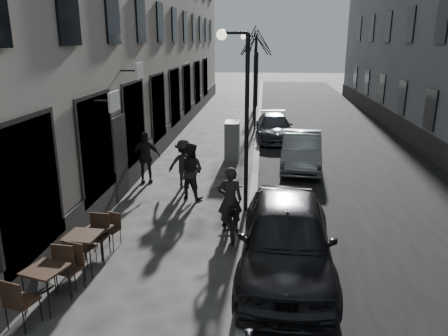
% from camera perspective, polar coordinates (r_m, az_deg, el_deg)
% --- Properties ---
extents(road, '(7.30, 60.00, 0.00)m').
position_cam_1_polar(road, '(22.78, 13.66, 3.79)').
color(road, black).
rests_on(road, ground).
extents(kerb, '(0.25, 60.00, 0.12)m').
position_cam_1_polar(kerb, '(22.51, 4.43, 4.21)').
color(kerb, gray).
rests_on(kerb, ground).
extents(streetlamp_near, '(0.90, 0.28, 5.09)m').
position_cam_1_polar(streetlamp_near, '(12.13, 2.20, 8.51)').
color(streetlamp_near, black).
rests_on(streetlamp_near, ground).
extents(streetlamp_far, '(0.90, 0.28, 5.09)m').
position_cam_1_polar(streetlamp_far, '(24.06, 3.76, 12.49)').
color(streetlamp_far, black).
rests_on(streetlamp_far, ground).
extents(tree_near, '(2.40, 2.40, 5.70)m').
position_cam_1_polar(tree_near, '(27.00, 4.17, 16.11)').
color(tree_near, black).
rests_on(tree_near, ground).
extents(tree_far, '(2.40, 2.40, 5.70)m').
position_cam_1_polar(tree_far, '(33.00, 4.39, 16.18)').
color(tree_far, black).
rests_on(tree_far, ground).
extents(bistro_set_a, '(0.88, 1.69, 0.96)m').
position_cam_1_polar(bistro_set_a, '(8.99, -22.14, -13.82)').
color(bistro_set_a, '#331F16').
rests_on(bistro_set_a, ground).
extents(bistro_set_b, '(0.75, 1.72, 1.00)m').
position_cam_1_polar(bistro_set_b, '(10.01, -17.82, -9.99)').
color(bistro_set_b, '#331F16').
rests_on(bistro_set_b, ground).
extents(bistro_set_c, '(0.72, 1.40, 0.80)m').
position_cam_1_polar(bistro_set_c, '(10.65, -16.10, -8.80)').
color(bistro_set_c, '#331F16').
rests_on(bistro_set_c, ground).
extents(sign_board, '(0.53, 0.63, 0.98)m').
position_cam_1_polar(sign_board, '(9.65, -23.65, -12.49)').
color(sign_board, black).
rests_on(sign_board, ground).
extents(utility_cabinet, '(0.60, 1.07, 1.59)m').
position_cam_1_polar(utility_cabinet, '(18.11, 1.08, 3.60)').
color(utility_cabinet, slate).
rests_on(utility_cabinet, ground).
extents(bicycle, '(0.99, 2.13, 1.08)m').
position_cam_1_polar(bicycle, '(11.34, 0.77, -5.82)').
color(bicycle, black).
rests_on(bicycle, ground).
extents(cyclist_rider, '(0.70, 0.51, 1.76)m').
position_cam_1_polar(cyclist_rider, '(11.21, 0.78, -4.20)').
color(cyclist_rider, black).
rests_on(cyclist_rider, ground).
extents(pedestrian_near, '(1.05, 0.94, 1.79)m').
position_cam_1_polar(pedestrian_near, '(13.64, -4.40, -0.38)').
color(pedestrian_near, black).
rests_on(pedestrian_near, ground).
extents(pedestrian_mid, '(1.10, 0.67, 1.66)m').
position_cam_1_polar(pedestrian_mid, '(14.63, -5.23, 0.52)').
color(pedestrian_mid, black).
rests_on(pedestrian_mid, ground).
extents(pedestrian_far, '(1.14, 0.76, 1.79)m').
position_cam_1_polar(pedestrian_far, '(15.40, -10.27, 1.39)').
color(pedestrian_far, black).
rests_on(pedestrian_far, ground).
extents(car_near, '(2.14, 4.93, 1.66)m').
position_cam_1_polar(car_near, '(9.42, 8.11, -8.95)').
color(car_near, black).
rests_on(car_near, ground).
extents(car_mid, '(1.79, 4.27, 1.37)m').
position_cam_1_polar(car_mid, '(17.21, 10.07, 2.28)').
color(car_mid, gray).
rests_on(car_mid, ground).
extents(car_far, '(1.96, 4.33, 1.23)m').
position_cam_1_polar(car_far, '(21.97, 6.57, 5.33)').
color(car_far, '#3C3F47').
rests_on(car_far, ground).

